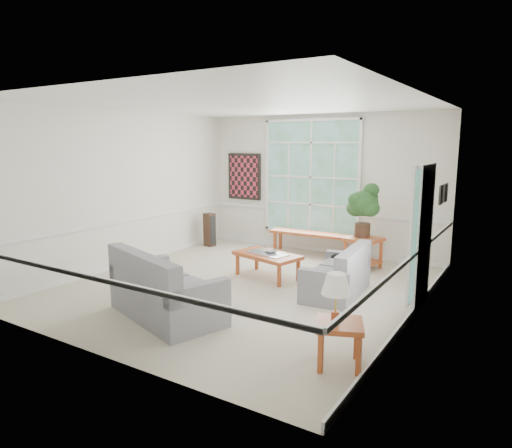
{
  "coord_description": "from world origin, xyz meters",
  "views": [
    {
      "loc": [
        4.08,
        -6.18,
        2.38
      ],
      "look_at": [
        0.1,
        0.2,
        1.05
      ],
      "focal_mm": 32.0,
      "sensor_mm": 36.0,
      "label": 1
    }
  ],
  "objects_px": {
    "loveseat_right": "(336,270)",
    "loveseat_front": "(167,284)",
    "side_table": "(339,344)",
    "coffee_table": "(267,266)",
    "end_table": "(363,253)"
  },
  "relations": [
    {
      "from": "loveseat_right",
      "to": "side_table",
      "type": "relative_size",
      "value": 2.92
    },
    {
      "from": "end_table",
      "to": "side_table",
      "type": "bearing_deg",
      "value": -74.6
    },
    {
      "from": "coffee_table",
      "to": "loveseat_right",
      "type": "bearing_deg",
      "value": 4.6
    },
    {
      "from": "loveseat_right",
      "to": "side_table",
      "type": "xyz_separation_m",
      "value": [
        0.94,
        -2.23,
        -0.14
      ]
    },
    {
      "from": "coffee_table",
      "to": "side_table",
      "type": "distance_m",
      "value": 3.38
    },
    {
      "from": "coffee_table",
      "to": "side_table",
      "type": "relative_size",
      "value": 2.38
    },
    {
      "from": "loveseat_front",
      "to": "coffee_table",
      "type": "relative_size",
      "value": 1.48
    },
    {
      "from": "loveseat_front",
      "to": "loveseat_right",
      "type": "bearing_deg",
      "value": 70.73
    },
    {
      "from": "loveseat_right",
      "to": "loveseat_front",
      "type": "relative_size",
      "value": 0.83
    },
    {
      "from": "loveseat_front",
      "to": "side_table",
      "type": "height_order",
      "value": "loveseat_front"
    },
    {
      "from": "loveseat_right",
      "to": "coffee_table",
      "type": "height_order",
      "value": "loveseat_right"
    },
    {
      "from": "loveseat_front",
      "to": "side_table",
      "type": "xyz_separation_m",
      "value": [
        2.57,
        -0.09,
        -0.23
      ]
    },
    {
      "from": "end_table",
      "to": "side_table",
      "type": "height_order",
      "value": "end_table"
    },
    {
      "from": "loveseat_right",
      "to": "coffee_table",
      "type": "bearing_deg",
      "value": 166.5
    },
    {
      "from": "loveseat_front",
      "to": "end_table",
      "type": "relative_size",
      "value": 2.9
    }
  ]
}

